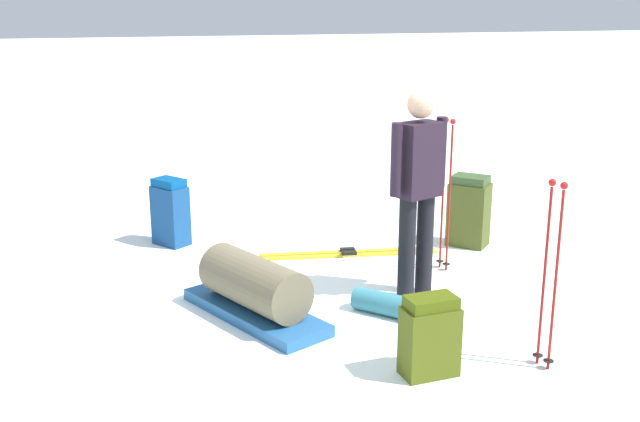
{
  "coord_description": "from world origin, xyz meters",
  "views": [
    {
      "loc": [
        -5.89,
        1.5,
        2.43
      ],
      "look_at": [
        0.0,
        0.0,
        0.7
      ],
      "focal_mm": 43.22,
      "sensor_mm": 36.0,
      "label": 1
    }
  ],
  "objects_px": {
    "ski_poles_planted_near": "(446,187)",
    "sleeping_mat_rolled": "(387,304)",
    "backpack_small_spare": "(170,212)",
    "backpack_large_dark": "(469,211)",
    "gear_sled": "(255,290)",
    "backpack_bright": "(430,337)",
    "ski_pair_near": "(348,253)",
    "skier_standing": "(418,184)",
    "ski_poles_planted_far": "(551,266)"
  },
  "relations": [
    {
      "from": "backpack_small_spare",
      "to": "backpack_bright",
      "type": "bearing_deg",
      "value": -155.47
    },
    {
      "from": "sleeping_mat_rolled",
      "to": "ski_pair_near",
      "type": "bearing_deg",
      "value": -4.49
    },
    {
      "from": "ski_poles_planted_far",
      "to": "gear_sled",
      "type": "distance_m",
      "value": 2.22
    },
    {
      "from": "backpack_large_dark",
      "to": "backpack_bright",
      "type": "height_order",
      "value": "backpack_large_dark"
    },
    {
      "from": "skier_standing",
      "to": "gear_sled",
      "type": "bearing_deg",
      "value": 95.48
    },
    {
      "from": "ski_pair_near",
      "to": "ski_poles_planted_far",
      "type": "height_order",
      "value": "ski_poles_planted_far"
    },
    {
      "from": "backpack_large_dark",
      "to": "ski_poles_planted_near",
      "type": "height_order",
      "value": "ski_poles_planted_near"
    },
    {
      "from": "skier_standing",
      "to": "sleeping_mat_rolled",
      "type": "relative_size",
      "value": 3.09
    },
    {
      "from": "ski_poles_planted_near",
      "to": "backpack_bright",
      "type": "bearing_deg",
      "value": 154.32
    },
    {
      "from": "ski_pair_near",
      "to": "sleeping_mat_rolled",
      "type": "bearing_deg",
      "value": 175.51
    },
    {
      "from": "sleeping_mat_rolled",
      "to": "backpack_bright",
      "type": "bearing_deg",
      "value": 177.01
    },
    {
      "from": "backpack_bright",
      "to": "ski_poles_planted_far",
      "type": "bearing_deg",
      "value": -96.0
    },
    {
      "from": "backpack_small_spare",
      "to": "skier_standing",
      "type": "bearing_deg",
      "value": -134.86
    },
    {
      "from": "backpack_large_dark",
      "to": "ski_poles_planted_near",
      "type": "distance_m",
      "value": 0.88
    },
    {
      "from": "ski_pair_near",
      "to": "sleeping_mat_rolled",
      "type": "relative_size",
      "value": 3.13
    },
    {
      "from": "backpack_large_dark",
      "to": "gear_sled",
      "type": "xyz_separation_m",
      "value": [
        -1.24,
        2.35,
        -0.12
      ]
    },
    {
      "from": "backpack_small_spare",
      "to": "sleeping_mat_rolled",
      "type": "bearing_deg",
      "value": -145.59
    },
    {
      "from": "sleeping_mat_rolled",
      "to": "ski_poles_planted_far",
      "type": "bearing_deg",
      "value": -145.43
    },
    {
      "from": "skier_standing",
      "to": "ski_poles_planted_far",
      "type": "xyz_separation_m",
      "value": [
        -1.42,
        -0.38,
        -0.24
      ]
    },
    {
      "from": "backpack_small_spare",
      "to": "ski_poles_planted_far",
      "type": "xyz_separation_m",
      "value": [
        -3.28,
        -2.25,
        0.39
      ]
    },
    {
      "from": "backpack_bright",
      "to": "sleeping_mat_rolled",
      "type": "bearing_deg",
      "value": -2.99
    },
    {
      "from": "ski_poles_planted_near",
      "to": "backpack_large_dark",
      "type": "bearing_deg",
      "value": -41.11
    },
    {
      "from": "backpack_large_dark",
      "to": "sleeping_mat_rolled",
      "type": "bearing_deg",
      "value": 137.03
    },
    {
      "from": "skier_standing",
      "to": "backpack_bright",
      "type": "height_order",
      "value": "skier_standing"
    },
    {
      "from": "backpack_bright",
      "to": "backpack_large_dark",
      "type": "bearing_deg",
      "value": -29.87
    },
    {
      "from": "ski_poles_planted_near",
      "to": "ski_poles_planted_far",
      "type": "relative_size",
      "value": 1.07
    },
    {
      "from": "ski_pair_near",
      "to": "backpack_bright",
      "type": "distance_m",
      "value": 2.47
    },
    {
      "from": "ski_pair_near",
      "to": "ski_poles_planted_near",
      "type": "bearing_deg",
      "value": -129.12
    },
    {
      "from": "ski_pair_near",
      "to": "ski_poles_planted_far",
      "type": "distance_m",
      "value": 2.7
    },
    {
      "from": "ski_poles_planted_near",
      "to": "ski_poles_planted_far",
      "type": "bearing_deg",
      "value": 177.01
    },
    {
      "from": "backpack_bright",
      "to": "backpack_small_spare",
      "type": "bearing_deg",
      "value": 24.53
    },
    {
      "from": "backpack_small_spare",
      "to": "gear_sled",
      "type": "distance_m",
      "value": 2.06
    },
    {
      "from": "skier_standing",
      "to": "backpack_large_dark",
      "type": "height_order",
      "value": "skier_standing"
    },
    {
      "from": "skier_standing",
      "to": "ski_poles_planted_near",
      "type": "bearing_deg",
      "value": -42.53
    },
    {
      "from": "ski_poles_planted_near",
      "to": "ski_pair_near",
      "type": "bearing_deg",
      "value": 50.88
    },
    {
      "from": "sleeping_mat_rolled",
      "to": "gear_sled",
      "type": "bearing_deg",
      "value": 78.11
    },
    {
      "from": "gear_sled",
      "to": "sleeping_mat_rolled",
      "type": "distance_m",
      "value": 1.04
    },
    {
      "from": "ski_pair_near",
      "to": "gear_sled",
      "type": "relative_size",
      "value": 1.22
    },
    {
      "from": "ski_poles_planted_near",
      "to": "gear_sled",
      "type": "relative_size",
      "value": 0.98
    },
    {
      "from": "backpack_bright",
      "to": "ski_pair_near",
      "type": "bearing_deg",
      "value": -3.89
    },
    {
      "from": "gear_sled",
      "to": "backpack_small_spare",
      "type": "bearing_deg",
      "value": 14.2
    },
    {
      "from": "backpack_bright",
      "to": "ski_poles_planted_near",
      "type": "distance_m",
      "value": 2.12
    },
    {
      "from": "backpack_small_spare",
      "to": "backpack_large_dark",
      "type": "bearing_deg",
      "value": -104.8
    },
    {
      "from": "backpack_bright",
      "to": "sleeping_mat_rolled",
      "type": "relative_size",
      "value": 1.0
    },
    {
      "from": "skier_standing",
      "to": "gear_sled",
      "type": "xyz_separation_m",
      "value": [
        -0.13,
        1.37,
        -0.73
      ]
    },
    {
      "from": "skier_standing",
      "to": "ski_pair_near",
      "type": "distance_m",
      "value": 1.48
    },
    {
      "from": "ski_poles_planted_near",
      "to": "skier_standing",
      "type": "bearing_deg",
      "value": 137.47
    },
    {
      "from": "backpack_bright",
      "to": "ski_poles_planted_far",
      "type": "distance_m",
      "value": 0.91
    },
    {
      "from": "ski_poles_planted_near",
      "to": "sleeping_mat_rolled",
      "type": "distance_m",
      "value": 1.38
    },
    {
      "from": "ski_poles_planted_far",
      "to": "gear_sled",
      "type": "relative_size",
      "value": 0.92
    }
  ]
}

